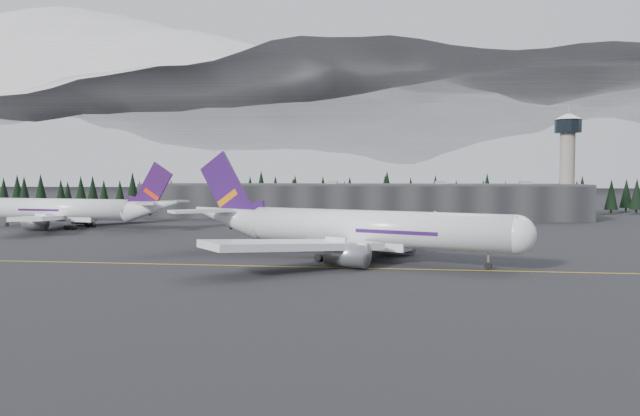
# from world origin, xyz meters

# --- Properties ---
(ground) EXTENTS (1400.00, 1400.00, 0.00)m
(ground) POSITION_xyz_m (0.00, 0.00, 0.00)
(ground) COLOR black
(ground) RESTS_ON ground
(taxiline) EXTENTS (400.00, 0.40, 0.02)m
(taxiline) POSITION_xyz_m (0.00, -2.00, 0.01)
(taxiline) COLOR gold
(taxiline) RESTS_ON ground
(terminal) EXTENTS (160.00, 30.00, 12.60)m
(terminal) POSITION_xyz_m (0.00, 125.00, 6.30)
(terminal) COLOR black
(terminal) RESTS_ON ground
(control_tower) EXTENTS (10.00, 10.00, 37.70)m
(control_tower) POSITION_xyz_m (75.00, 128.00, 23.41)
(control_tower) COLOR gray
(control_tower) RESTS_ON ground
(treeline) EXTENTS (360.00, 20.00, 15.00)m
(treeline) POSITION_xyz_m (0.00, 162.00, 7.50)
(treeline) COLOR black
(treeline) RESTS_ON ground
(mountain_ridge) EXTENTS (4400.00, 900.00, 420.00)m
(mountain_ridge) POSITION_xyz_m (0.00, 1000.00, 0.00)
(mountain_ridge) COLOR white
(mountain_ridge) RESTS_ON ground
(jet_main) EXTENTS (68.19, 60.87, 20.79)m
(jet_main) POSITION_xyz_m (5.99, 9.30, 5.86)
(jet_main) COLOR silver
(jet_main) RESTS_ON ground
(jet_parked) EXTENTS (66.26, 60.75, 19.57)m
(jet_parked) POSITION_xyz_m (-79.30, 65.94, 5.52)
(jet_parked) COLOR silver
(jet_parked) RESTS_ON ground
(gse_vehicle_a) EXTENTS (4.85, 5.91, 1.50)m
(gse_vehicle_a) POSITION_xyz_m (-31.38, 94.38, 0.75)
(gse_vehicle_a) COLOR silver
(gse_vehicle_a) RESTS_ON ground
(gse_vehicle_b) EXTENTS (4.56, 3.40, 1.45)m
(gse_vehicle_b) POSITION_xyz_m (27.11, 96.00, 0.72)
(gse_vehicle_b) COLOR silver
(gse_vehicle_b) RESTS_ON ground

